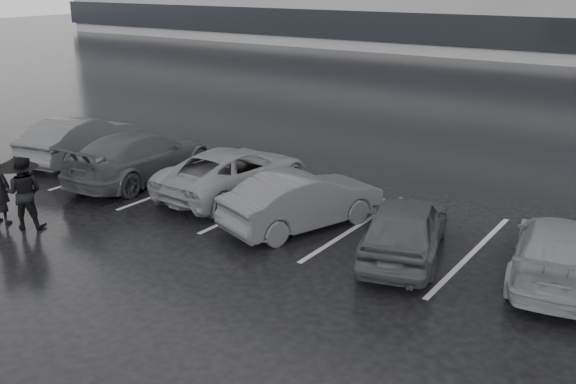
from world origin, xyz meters
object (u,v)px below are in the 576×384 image
at_px(car_main, 405,227).
at_px(car_west_a, 303,200).
at_px(car_west_b, 234,172).
at_px(pedestrian_right, 24,193).
at_px(car_west_c, 141,156).
at_px(car_west_d, 80,138).
at_px(car_east, 559,251).

xyz_separation_m(car_main, car_west_a, (-2.69, 0.20, 0.00)).
distance_m(car_west_b, pedestrian_right, 5.29).
distance_m(car_west_c, car_west_d, 3.25).
bearing_deg(car_west_c, pedestrian_right, 93.64).
bearing_deg(car_west_d, car_west_a, 163.75).
bearing_deg(car_main, car_west_b, -27.51).
distance_m(car_west_a, pedestrian_right, 6.54).
xyz_separation_m(car_main, pedestrian_right, (-8.03, -3.56, 0.21)).
xyz_separation_m(car_west_a, pedestrian_right, (-5.34, -3.77, 0.21)).
relative_size(car_main, car_west_a, 0.96).
xyz_separation_m(car_main, car_west_b, (-5.53, 1.09, -0.01)).
height_order(car_west_c, car_east, car_west_c).
height_order(car_west_b, car_west_c, car_west_c).
bearing_deg(car_west_a, car_west_d, 14.47).
distance_m(car_west_b, car_east, 8.48).
xyz_separation_m(car_west_d, car_east, (14.78, -0.30, -0.11)).
bearing_deg(car_west_a, car_east, -155.69).
distance_m(car_west_a, car_east, 5.66).
bearing_deg(car_east, car_west_b, -12.52).
height_order(car_main, car_east, car_main).
relative_size(car_main, car_west_b, 0.83).
xyz_separation_m(car_west_c, car_east, (11.56, 0.08, -0.12)).
relative_size(car_west_d, pedestrian_right, 2.49).
relative_size(car_west_c, pedestrian_right, 2.84).
xyz_separation_m(car_west_c, car_west_d, (-3.22, 0.38, -0.00)).
height_order(car_main, pedestrian_right, pedestrian_right).
relative_size(car_west_b, car_east, 1.13).
height_order(car_west_c, car_west_d, car_west_c).
xyz_separation_m(car_main, car_west_d, (-11.84, 0.99, 0.05)).
height_order(car_west_a, car_west_c, car_west_c).
bearing_deg(car_west_b, car_west_a, 164.26).
xyz_separation_m(car_west_b, car_west_c, (-3.09, -0.48, 0.07)).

